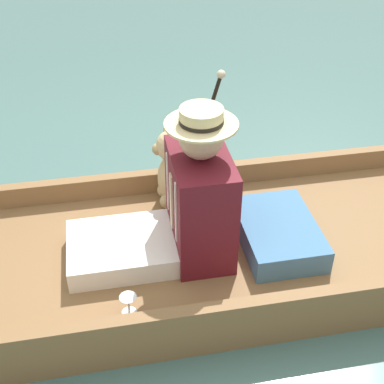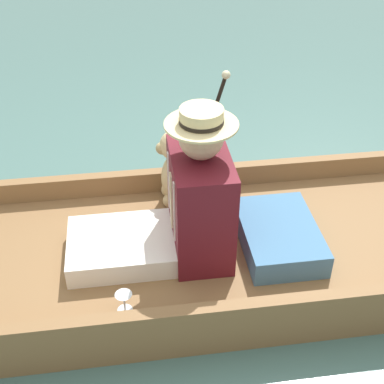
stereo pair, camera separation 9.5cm
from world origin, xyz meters
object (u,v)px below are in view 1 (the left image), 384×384
(seated_person, at_px, (182,207))
(walking_cane, at_px, (205,124))
(teddy_bear, at_px, (171,169))
(wine_glass, at_px, (128,301))

(seated_person, bearing_deg, walking_cane, -19.63)
(seated_person, xyz_separation_m, walking_cane, (0.46, -0.21, 0.17))
(teddy_bear, height_order, walking_cane, walking_cane)
(wine_glass, xyz_separation_m, walking_cane, (0.81, -0.50, 0.36))
(teddy_bear, xyz_separation_m, wine_glass, (-0.77, 0.31, -0.14))
(seated_person, bearing_deg, wine_glass, 145.22)
(seated_person, xyz_separation_m, wine_glass, (-0.36, 0.29, -0.19))
(wine_glass, bearing_deg, seated_person, -39.36)
(teddy_bear, relative_size, walking_cane, 0.62)
(teddy_bear, distance_m, wine_glass, 0.84)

